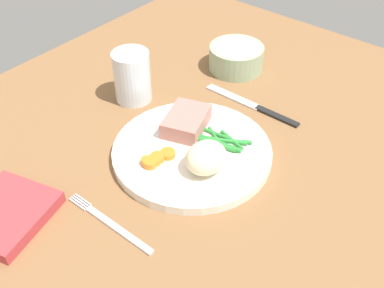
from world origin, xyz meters
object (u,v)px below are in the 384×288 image
Objects in this scene: fork at (110,224)px; napkin at (6,214)px; dinner_plate at (192,152)px; knife at (253,106)px; salad_bowl at (236,56)px; meat_portion at (186,121)px; water_glass at (132,80)px.

napkin is at bearing 124.88° from fork.
dinner_plate is 30.51cm from napkin.
dinner_plate is at bearing -23.85° from napkin.
knife is 14.43cm from salad_bowl.
salad_bowl is at bearing 20.78° from dinner_plate.
dinner_plate is 2.35× the size of salad_bowl.
napkin is at bearing 178.05° from salad_bowl.
napkin is (-27.90, 12.34, 0.17)cm from dinner_plate.
napkin is (-31.52, 8.11, -2.14)cm from meat_portion.
fork is 15.37cm from napkin.
dinner_plate is at bearing 177.10° from knife.
water_glass reaches higher than meat_portion.
dinner_plate is 29.53cm from salad_bowl.
knife is 1.58× the size of napkin.
meat_portion is 0.68× the size of napkin.
water_glass is (-12.36, 19.78, 4.05)cm from knife.
dinner_plate is 6.02cm from meat_portion.
dinner_plate is 2.68× the size of water_glass.
knife is at bearing -0.89° from dinner_plate.
meat_portion is 15.49cm from water_glass.
water_glass reaches higher than salad_bowl.
water_glass reaches higher than fork.
meat_portion is 32.62cm from napkin.
meat_portion is at bearing -98.56° from water_glass.
water_glass is at bearing 38.24° from fork.
water_glass is at bearing 119.99° from knife.
knife is at bearing -15.29° from napkin.
salad_bowl is at bearing 12.89° from fork.
napkin is at bearing 165.57° from meat_portion.
water_glass reaches higher than dinner_plate.
napkin is (-46.18, 12.62, 0.77)cm from knife.
napkin is at bearing 156.15° from dinner_plate.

